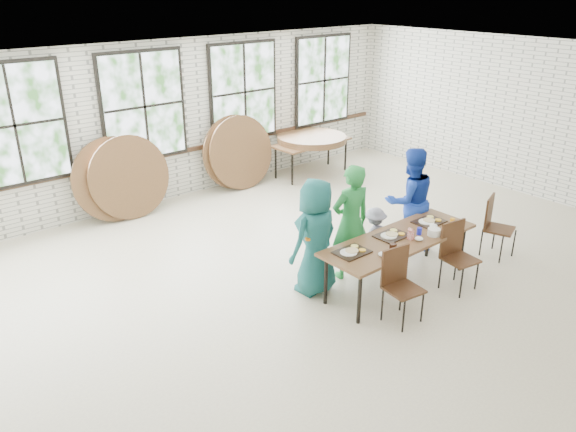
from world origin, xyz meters
name	(u,v)px	position (x,y,z in m)	size (l,w,h in m)	color
room	(144,109)	(0.00, 4.44, 1.83)	(12.00, 12.00, 12.00)	beige
dining_table	(400,241)	(1.14, -0.60, 0.69)	(2.40, 0.81, 0.74)	brown
chair_near_left	(399,279)	(0.52, -1.11, 0.56)	(0.47, 0.46, 0.95)	#462917
chair_near_right	(456,250)	(1.75, -1.09, 0.56)	(0.48, 0.47, 0.95)	#462917
chair_spare	(494,221)	(3.03, -0.89, 0.56)	(0.53, 0.52, 0.95)	#462917
adult_teal	(315,237)	(0.19, 0.05, 0.81)	(0.79, 0.51, 1.61)	#1B6857
adult_green	(351,222)	(0.85, 0.05, 0.84)	(0.61, 0.40, 1.68)	#227F37
toddler	(374,237)	(1.37, 0.05, 0.46)	(0.59, 0.34, 0.91)	#18123B
adult_blue	(409,201)	(2.14, 0.05, 0.84)	(0.81, 0.63, 1.67)	#1737A7
storage_table	(312,144)	(3.52, 3.82, 0.69)	(1.84, 0.84, 0.74)	brown
tabletop_clutter	(407,235)	(1.23, -0.63, 0.77)	(2.00, 0.60, 0.11)	black
round_tops_stacked	(312,139)	(3.52, 3.82, 0.80)	(1.50, 1.50, 0.13)	brown
round_tops_leaning	(184,165)	(0.57, 4.15, 0.73)	(4.17, 0.45, 1.49)	brown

